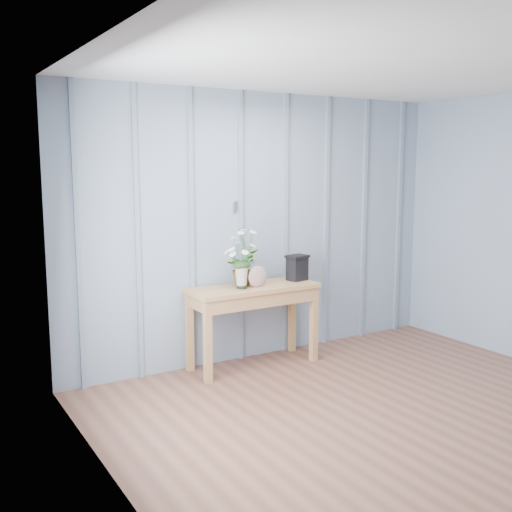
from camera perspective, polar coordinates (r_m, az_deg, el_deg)
ground at (r=4.34m, az=17.18°, el=-16.74°), size 4.50×4.50×0.00m
room_shell at (r=4.58m, az=9.63°, el=10.46°), size 4.00×4.50×2.50m
sideboard at (r=5.44m, az=-0.27°, el=-4.04°), size 1.20×0.45×0.75m
daisy_vase at (r=5.25m, az=-1.39°, el=0.51°), size 0.38×0.29×0.54m
spider_plant at (r=5.44m, az=-1.31°, el=-1.10°), size 0.38×0.37×0.32m
felt_disc_vessel at (r=5.35m, az=0.14°, el=-1.96°), size 0.19×0.06×0.19m
carved_box at (r=5.67m, az=3.94°, el=-1.09°), size 0.22×0.19×0.24m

